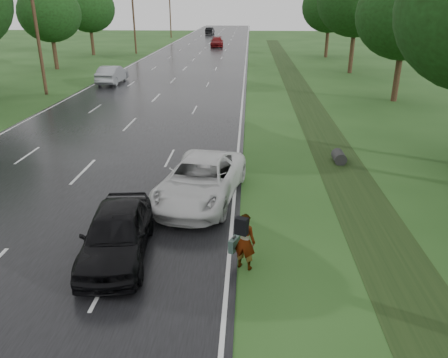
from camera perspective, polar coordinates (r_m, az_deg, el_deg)
road at (r=55.46m, az=-4.40°, el=14.88°), size 14.00×180.00×0.04m
edge_stripe_east at (r=54.99m, az=2.84°, el=14.88°), size 0.12×180.00×0.01m
edge_stripe_west at (r=56.74m, az=-11.40°, el=14.72°), size 0.12×180.00×0.01m
center_line at (r=55.46m, az=-4.40°, el=14.91°), size 0.12×180.00×0.01m
drainage_ditch at (r=29.41m, az=11.64°, el=8.04°), size 2.20×120.00×0.56m
utility_pole_mid at (r=38.30m, az=-23.32°, el=17.80°), size 1.60×0.26×10.00m
utility_pole_far at (r=66.63m, az=-11.74°, el=20.20°), size 1.60×0.26×10.00m
utility_pole_distant at (r=95.98m, az=-7.06°, el=20.94°), size 1.60×0.26×10.00m
tree_east_c at (r=35.31m, az=22.70°, el=19.20°), size 7.00×7.00×9.29m
tree_east_d at (r=48.71m, az=17.01°, el=21.47°), size 8.00×8.00×10.76m
tree_east_f at (r=62.40m, az=13.66°, el=21.02°), size 7.20×7.20×9.62m
tree_west_d at (r=53.08m, az=-21.85°, el=19.44°), size 6.60×6.60×8.80m
tree_west_f at (r=66.32m, az=-17.26°, el=20.51°), size 7.00×7.00×9.29m
pedestrian at (r=12.15m, az=2.61°, el=-8.04°), size 0.83×0.86×1.70m
white_pickup at (r=16.29m, az=-3.06°, el=-0.10°), size 3.47×5.98×1.56m
dark_sedan at (r=13.04m, az=-13.87°, el=-6.86°), size 2.27×4.64×1.52m
silver_sedan at (r=42.13m, az=-14.40°, el=13.09°), size 1.77×4.83×1.58m
far_car_red at (r=75.82m, az=-0.94°, el=17.46°), size 2.34×5.20×1.48m
far_car_dark at (r=105.01m, az=-1.86°, el=18.77°), size 1.81×4.71×1.53m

